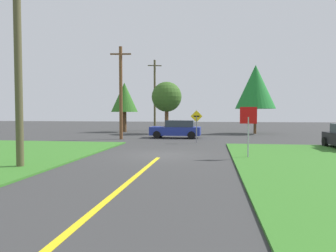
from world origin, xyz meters
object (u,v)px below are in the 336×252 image
Objects in this scene: utility_pole_far at (155,94)px; oak_tree_right at (255,87)px; car_approaching_junction at (177,129)px; pine_tree_center at (167,97)px; utility_pole_near at (18,72)px; oak_tree_left at (124,98)px; stop_sign at (248,122)px; direction_sign at (196,123)px; utility_pole_mid at (121,92)px.

utility_pole_far is 1.22× the size of oak_tree_right.
car_approaching_junction is 0.50× the size of utility_pole_far.
utility_pole_far is 1.62× the size of pine_tree_center.
utility_pole_near is 1.33× the size of oak_tree_left.
oak_tree_right is (9.61, 1.40, 1.11)m from pine_tree_center.
car_approaching_junction is 6.64m from pine_tree_center.
stop_sign is at bearing 22.72° from utility_pole_near.
utility_pole_near is 27.93m from utility_pole_far.
pine_tree_center is at bearing 82.05° from utility_pole_near.
car_approaching_junction is (-5.02, 11.83, -1.05)m from stop_sign.
oak_tree_right is at bearing 62.79° from direction_sign.
utility_pole_mid reaches higher than oak_tree_left.
utility_pole_near is (-4.75, -15.93, 3.21)m from car_approaching_junction.
oak_tree_left is (-9.16, 12.00, 2.54)m from direction_sign.
car_approaching_junction is 0.57× the size of utility_pole_mid.
direction_sign is at bearing -52.65° from oak_tree_left.
oak_tree_right reaches higher than oak_tree_left.
car_approaching_junction is 4.89m from direction_sign.
oak_tree_right is (7.86, 6.95, 4.32)m from car_approaching_junction.
car_approaching_junction is 0.81× the size of pine_tree_center.
utility_pole_mid is at bearing 24.26° from car_approaching_junction.
oak_tree_left is (-2.37, 23.53, 0.08)m from utility_pole_near.
pine_tree_center reaches higher than car_approaching_junction.
utility_pole_near is at bearing -90.50° from utility_pole_mid.
utility_pole_mid is (0.12, 13.96, 0.11)m from utility_pole_near.
pine_tree_center is (5.37, -2.05, -0.08)m from oak_tree_left.
utility_pole_far reaches higher than utility_pole_mid.
utility_pole_far reaches higher than oak_tree_right.
car_approaching_junction is at bearing 114.82° from direction_sign.
oak_tree_right reaches higher than car_approaching_junction.
utility_pole_mid is 3.20× the size of direction_sign.
pine_tree_center is (-6.78, 17.39, 2.15)m from stop_sign.
utility_pole_mid is at bearing -75.39° from oak_tree_left.
utility_pole_mid is 15.38m from oak_tree_right.
pine_tree_center reaches higher than stop_sign.
direction_sign is at bearing -63.24° from stop_sign.
direction_sign is at bearing -68.86° from utility_pole_far.
utility_pole_near is 23.65m from oak_tree_left.
car_approaching_junction is 1.84× the size of direction_sign.
oak_tree_left is at bearing 159.07° from pine_tree_center.
oak_tree_left is (-2.50, 9.58, -0.03)m from utility_pole_mid.
stop_sign is 0.28× the size of utility_pole_far.
direction_sign is 10.92m from pine_tree_center.
utility_pole_near is at bearing -84.24° from oak_tree_left.
oak_tree_left reaches higher than pine_tree_center.
utility_pole_far reaches higher than pine_tree_center.
utility_pole_far is at bearing 111.14° from direction_sign.
oak_tree_right is at bearing -137.31° from car_approaching_junction.
utility_pole_far reaches higher than oak_tree_left.
pine_tree_center is (2.55, -6.44, -0.73)m from utility_pole_far.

